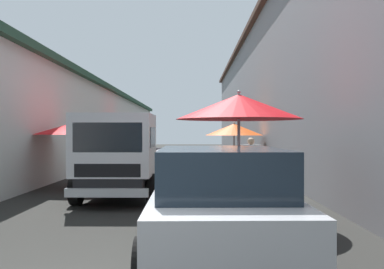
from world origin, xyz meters
name	(u,v)px	position (x,y,z in m)	size (l,w,h in m)	color
ground	(173,174)	(13.50, 0.00, 0.00)	(90.00, 90.00, 0.00)	#282826
building_left_whitewash	(18,123)	(15.75, 7.29, 2.11)	(49.80, 7.50, 4.21)	silver
building_right_concrete	(334,90)	(15.75, -7.29, 3.62)	(49.80, 7.50, 7.23)	gray
fruit_stall_near_right	(235,134)	(14.06, -2.55, 1.62)	(2.42, 2.42, 2.12)	#9E9EA3
fruit_stall_far_left	(83,132)	(9.26, 2.55, 1.67)	(2.86, 2.86, 2.11)	#9E9EA3
fruit_stall_mid_lane	(237,121)	(4.47, -1.66, 1.88)	(2.39, 2.39, 2.46)	#9E9EA3
fruit_stall_far_right	(132,135)	(19.39, 2.55, 1.52)	(2.33, 2.33, 2.12)	#9E9EA3
hatchback_car	(219,202)	(2.09, -1.18, 0.74)	(3.94, 1.98, 1.45)	#ADAFB5
delivery_truck	(120,158)	(6.79, 0.97, 1.04)	(4.93, 1.99, 2.08)	black
vendor_by_crates	(251,160)	(8.51, -2.48, 0.86)	(0.27, 0.61, 1.52)	#665B4C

